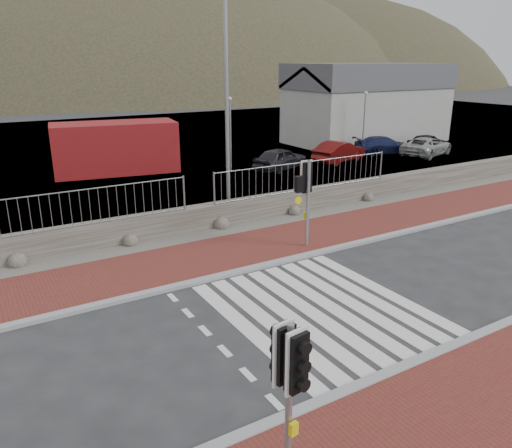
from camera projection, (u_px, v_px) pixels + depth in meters
ground at (319, 308)px, 12.77m from camera, size 220.00×220.00×0.00m
sidewalk_near at (497, 423)px, 8.69m from camera, size 40.00×4.00×0.08m
sidewalk_far at (235, 252)px, 16.41m from camera, size 40.00×3.00×0.08m
kerb_near at (409, 365)px, 10.31m from camera, size 40.00×0.25×0.12m
kerb_far at (259, 267)px, 15.19m from camera, size 40.00×0.25×0.12m
zebra_crossing at (319, 308)px, 12.76m from camera, size 4.62×5.60×0.01m
gravel_strip at (208, 235)px, 18.04m from camera, size 40.00×1.50×0.06m
stone_wall at (199, 218)px, 18.56m from camera, size 40.00×0.60×0.90m
railing at (199, 183)px, 18.01m from camera, size 18.07×0.07×1.22m
quay at (77, 149)px, 35.46m from camera, size 120.00×40.00×0.50m
water at (16, 109)px, 63.92m from camera, size 220.00×50.00×0.05m
harbor_building at (368, 103)px, 37.83m from camera, size 12.20×6.20×5.80m
hills_backdrop at (57, 221)px, 94.79m from camera, size 254.00×90.00×100.00m
traffic_signal_near at (290, 371)px, 6.99m from camera, size 0.41×0.28×2.65m
traffic_signal_far at (307, 186)px, 16.18m from camera, size 0.72×0.28×3.00m
streetlight at (229, 90)px, 18.74m from camera, size 1.81×0.76×8.80m
shipping_container at (115, 148)px, 27.82m from camera, size 7.03×3.84×2.77m
car_a at (280, 159)px, 28.66m from camera, size 4.04×2.67×1.28m
car_b at (339, 152)px, 30.78m from camera, size 4.18×2.44×1.30m
car_c at (384, 145)px, 33.43m from camera, size 4.40×2.88×1.19m
car_d at (427, 146)px, 32.93m from camera, size 4.74×3.15×1.21m
car_e at (427, 142)px, 35.03m from camera, size 3.36×1.51×1.12m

